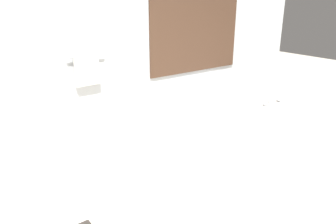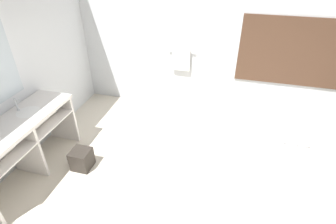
{
  "view_description": "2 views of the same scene",
  "coord_description": "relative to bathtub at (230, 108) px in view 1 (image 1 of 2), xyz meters",
  "views": [
    {
      "loc": [
        -1.86,
        -1.68,
        1.87
      ],
      "look_at": [
        -0.13,
        0.68,
        0.81
      ],
      "focal_mm": 35.0,
      "sensor_mm": 36.0,
      "label": 1
    },
    {
      "loc": [
        0.62,
        -2.2,
        2.72
      ],
      "look_at": [
        -0.17,
        0.75,
        0.76
      ],
      "focal_mm": 28.0,
      "sensor_mm": 36.0,
      "label": 2
    }
  ],
  "objects": [
    {
      "name": "bathtub",
      "position": [
        0.0,
        0.0,
        0.0
      ],
      "size": [
        0.99,
        1.6,
        0.69
      ],
      "color": "silver",
      "rests_on": "ground_plane"
    },
    {
      "name": "bath_mat",
      "position": [
        -0.16,
        -1.2,
        -0.31
      ],
      "size": [
        0.55,
        0.7,
        0.02
      ],
      "color": "white",
      "rests_on": "ground_plane"
    },
    {
      "name": "wall_back_with_blinds",
      "position": [
        -1.46,
        0.84,
        1.03
      ],
      "size": [
        7.4,
        0.13,
        2.7
      ],
      "color": "silver",
      "rests_on": "ground_plane"
    },
    {
      "name": "ground_plane",
      "position": [
        -1.51,
        -1.39,
        -0.31
      ],
      "size": [
        16.0,
        16.0,
        0.0
      ],
      "primitive_type": "plane",
      "color": "beige",
      "rests_on": "ground"
    }
  ]
}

